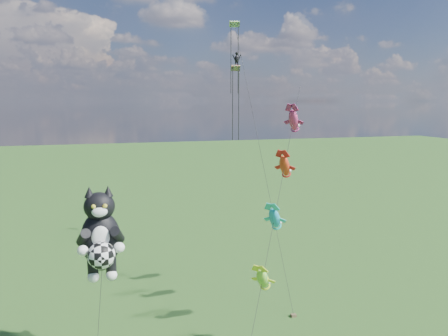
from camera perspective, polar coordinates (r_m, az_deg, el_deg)
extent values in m
cylinder|color=black|center=(28.56, -16.07, -19.21)|extent=(0.72, 2.63, 6.19)
ellipsoid|color=black|center=(28.21, -15.79, -8.90)|extent=(2.79, 2.46, 3.49)
ellipsoid|color=black|center=(27.56, -15.97, -4.85)|extent=(2.19, 2.06, 1.77)
cone|color=black|center=(27.37, -17.19, -3.00)|extent=(0.73, 0.73, 0.65)
cone|color=black|center=(27.36, -14.91, -2.91)|extent=(0.73, 0.73, 0.65)
ellipsoid|color=white|center=(26.91, -15.95, -5.53)|extent=(1.00, 0.66, 0.63)
ellipsoid|color=white|center=(27.33, -15.81, -8.75)|extent=(1.16, 0.65, 1.44)
sphere|color=gold|center=(26.75, -16.69, -4.85)|extent=(0.26, 0.26, 0.26)
sphere|color=gold|center=(26.75, -15.28, -4.79)|extent=(0.26, 0.26, 0.26)
sphere|color=white|center=(27.23, -17.97, -10.25)|extent=(0.65, 0.65, 0.65)
sphere|color=white|center=(27.21, -13.54, -10.07)|extent=(0.65, 0.65, 0.65)
sphere|color=white|center=(28.85, -16.70, -13.49)|extent=(0.70, 0.70, 0.70)
sphere|color=white|center=(28.84, -14.48, -13.40)|extent=(0.70, 0.70, 0.70)
sphere|color=white|center=(26.98, -15.72, -10.93)|extent=(1.62, 1.62, 1.62)
cylinder|color=black|center=(31.26, 6.86, -5.22)|extent=(9.38, 12.79, 17.63)
ellipsoid|color=green|center=(29.27, 5.08, -14.18)|extent=(1.79, 2.07, 2.13)
ellipsoid|color=blue|center=(30.91, 6.61, -6.50)|extent=(1.79, 2.07, 2.13)
ellipsoid|color=#E55519|center=(33.06, 7.93, 0.29)|extent=(1.79, 2.07, 2.13)
ellipsoid|color=#D83366|center=(35.63, 9.07, 6.18)|extent=(1.79, 2.07, 2.13)
cube|color=#4E3D28|center=(35.90, 9.07, -18.48)|extent=(0.40, 0.30, 0.22)
cylinder|color=black|center=(40.11, 4.65, 2.87)|extent=(0.48, 17.09, 24.48)
cube|color=green|center=(45.01, 1.54, 12.93)|extent=(0.96, 0.66, 0.58)
cylinder|color=black|center=(44.79, 1.13, 8.17)|extent=(0.08, 0.08, 7.48)
cylinder|color=black|center=(44.98, 1.90, 8.16)|extent=(0.08, 0.08, 7.48)
cube|color=#2467B7|center=(48.72, 1.39, 18.29)|extent=(1.18, 0.71, 0.61)
cylinder|color=black|center=(48.13, 0.92, 13.91)|extent=(0.08, 0.08, 7.49)
cylinder|color=black|center=(48.36, 1.82, 13.88)|extent=(0.08, 0.08, 7.49)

